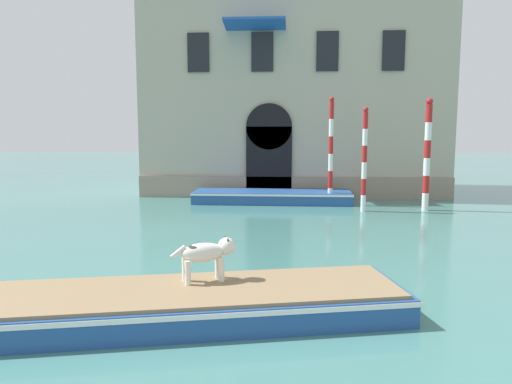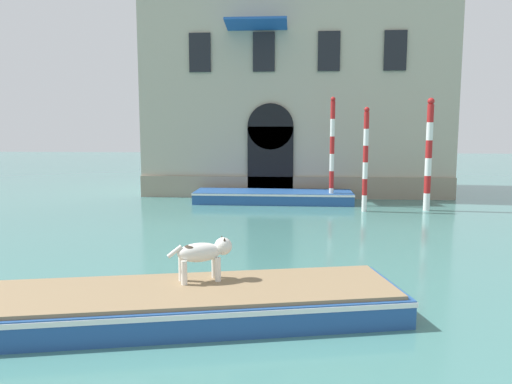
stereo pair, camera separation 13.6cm
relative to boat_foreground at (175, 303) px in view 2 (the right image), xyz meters
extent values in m
cube|color=gray|center=(2.02, 14.28, 0.20)|extent=(13.96, 0.16, 0.96)
cube|color=black|center=(0.92, 14.27, 1.31)|extent=(2.02, 0.14, 3.18)
cylinder|color=black|center=(0.92, 14.27, 2.90)|extent=(2.02, 0.14, 2.02)
cube|color=black|center=(-2.17, 14.29, 6.10)|extent=(0.95, 0.10, 1.67)
cube|color=black|center=(0.62, 14.29, 6.10)|extent=(0.95, 0.10, 1.67)
cube|color=black|center=(3.41, 14.29, 6.10)|extent=(0.95, 0.10, 1.67)
cube|color=black|center=(6.21, 14.29, 6.10)|extent=(0.95, 0.10, 1.67)
cube|color=#1E4C99|center=(0.34, 13.63, 7.15)|extent=(2.57, 1.40, 0.29)
cube|color=#234C8C|center=(0.00, 0.00, -0.05)|extent=(7.74, 3.50, 0.46)
cube|color=white|center=(0.00, 0.00, 0.12)|extent=(7.78, 3.53, 0.08)
cube|color=#8C7251|center=(0.00, 0.00, 0.21)|extent=(7.49, 3.30, 0.06)
cylinder|color=silver|center=(0.55, 0.67, 0.45)|extent=(0.10, 0.10, 0.42)
cylinder|color=silver|center=(0.64, 0.46, 0.45)|extent=(0.10, 0.10, 0.42)
cylinder|color=silver|center=(0.01, 0.44, 0.45)|extent=(0.10, 0.10, 0.42)
cylinder|color=silver|center=(0.11, 0.23, 0.45)|extent=(0.10, 0.10, 0.42)
ellipsoid|color=silver|center=(0.33, 0.45, 0.75)|extent=(0.84, 0.61, 0.33)
ellipsoid|color=#382D23|center=(0.22, 0.40, 0.84)|extent=(0.40, 0.35, 0.12)
sphere|color=silver|center=(0.72, 0.62, 0.82)|extent=(0.31, 0.31, 0.31)
cone|color=#382D23|center=(0.68, 0.70, 0.94)|extent=(0.09, 0.09, 0.12)
cone|color=#382D23|center=(0.75, 0.54, 0.94)|extent=(0.09, 0.09, 0.12)
cylinder|color=silver|center=(-0.06, 0.28, 0.80)|extent=(0.28, 0.18, 0.22)
cube|color=#234C8C|center=(1.11, 12.95, -0.03)|extent=(6.57, 1.88, 0.49)
cube|color=white|center=(1.11, 12.95, 0.15)|extent=(6.60, 1.91, 0.08)
cube|color=#B2B7BC|center=(1.11, 12.95, -0.06)|extent=(3.62, 1.40, 0.44)
cylinder|color=white|center=(3.49, 12.45, 0.07)|extent=(0.18, 0.18, 0.70)
cylinder|color=#B21E1E|center=(3.49, 12.45, 0.76)|extent=(0.18, 0.18, 0.70)
cylinder|color=white|center=(3.49, 12.45, 1.46)|extent=(0.18, 0.18, 0.70)
cylinder|color=#B21E1E|center=(3.49, 12.45, 2.15)|extent=(0.18, 0.18, 0.70)
cylinder|color=white|center=(3.49, 12.45, 2.85)|extent=(0.18, 0.18, 0.70)
cylinder|color=#B21E1E|center=(3.49, 12.45, 3.55)|extent=(0.18, 0.18, 0.70)
sphere|color=#B21E1E|center=(3.49, 12.45, 3.97)|extent=(0.19, 0.19, 0.19)
cylinder|color=white|center=(7.00, 11.36, 0.05)|extent=(0.24, 0.24, 0.67)
cylinder|color=#B21E1E|center=(7.00, 11.36, 0.72)|extent=(0.24, 0.24, 0.67)
cylinder|color=white|center=(7.00, 11.36, 1.39)|extent=(0.24, 0.24, 0.67)
cylinder|color=#B21E1E|center=(7.00, 11.36, 2.05)|extent=(0.24, 0.24, 0.67)
cylinder|color=white|center=(7.00, 11.36, 2.72)|extent=(0.24, 0.24, 0.67)
cylinder|color=#B21E1E|center=(7.00, 11.36, 3.38)|extent=(0.24, 0.24, 0.67)
sphere|color=#B21E1E|center=(7.00, 11.36, 3.83)|extent=(0.25, 0.25, 0.25)
cylinder|color=white|center=(4.61, 10.97, 0.03)|extent=(0.19, 0.19, 0.62)
cylinder|color=#B21E1E|center=(4.61, 10.97, 0.65)|extent=(0.19, 0.19, 0.62)
cylinder|color=white|center=(4.61, 10.97, 1.27)|extent=(0.19, 0.19, 0.62)
cylinder|color=#B21E1E|center=(4.61, 10.97, 1.89)|extent=(0.19, 0.19, 0.62)
cylinder|color=white|center=(4.61, 10.97, 2.50)|extent=(0.19, 0.19, 0.62)
cylinder|color=#B21E1E|center=(4.61, 10.97, 3.12)|extent=(0.19, 0.19, 0.62)
sphere|color=#B21E1E|center=(4.61, 10.97, 3.51)|extent=(0.20, 0.20, 0.20)
camera|label=1|loc=(1.77, -7.80, 2.89)|focal=35.00mm
camera|label=2|loc=(1.91, -7.79, 2.89)|focal=35.00mm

